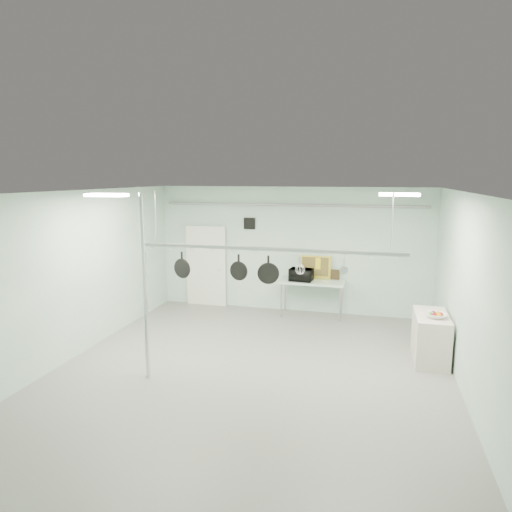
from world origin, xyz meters
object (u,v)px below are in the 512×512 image
(coffee_canister, at_px, (307,277))
(skillet_left, at_px, (182,265))
(skillet_right, at_px, (268,270))
(chrome_pole, at_px, (145,288))
(microwave, at_px, (301,275))
(fruit_bowl, at_px, (436,315))
(pot_rack, at_px, (266,247))
(skillet_mid, at_px, (239,268))
(prep_table, at_px, (312,284))
(side_cabinet, at_px, (431,337))

(coffee_canister, bearing_deg, skillet_left, -120.47)
(coffee_canister, distance_m, skillet_right, 3.31)
(skillet_left, bearing_deg, chrome_pole, -92.53)
(chrome_pole, bearing_deg, microwave, 63.75)
(microwave, xyz_separation_m, fruit_bowl, (2.85, -2.33, -0.11))
(chrome_pole, xyz_separation_m, pot_rack, (1.90, 0.90, 0.63))
(microwave, xyz_separation_m, coffee_canister, (0.14, -0.04, -0.05))
(fruit_bowl, bearing_deg, skillet_left, -168.83)
(fruit_bowl, distance_m, skillet_left, 4.77)
(chrome_pole, xyz_separation_m, fruit_bowl, (4.89, 1.81, -0.66))
(microwave, xyz_separation_m, skillet_right, (-0.10, -3.24, 0.77))
(skillet_left, xyz_separation_m, skillet_mid, (1.10, 0.00, -0.00))
(skillet_mid, bearing_deg, skillet_right, 10.62)
(chrome_pole, relative_size, microwave, 5.75)
(chrome_pole, xyz_separation_m, microwave, (2.04, 4.14, -0.54))
(fruit_bowl, bearing_deg, pot_rack, -163.14)
(prep_table, xyz_separation_m, coffee_canister, (-0.12, -0.10, 0.17))
(microwave, distance_m, fruit_bowl, 3.69)
(pot_rack, xyz_separation_m, skillet_right, (0.04, 0.00, -0.40))
(coffee_canister, bearing_deg, microwave, 164.24)
(fruit_bowl, distance_m, skillet_right, 3.21)
(coffee_canister, bearing_deg, skillet_right, -94.27)
(chrome_pole, relative_size, side_cabinet, 2.67)
(fruit_bowl, height_order, skillet_right, skillet_right)
(side_cabinet, height_order, skillet_right, skillet_right)
(coffee_canister, bearing_deg, prep_table, 39.94)
(coffee_canister, bearing_deg, pot_rack, -94.99)
(prep_table, relative_size, side_cabinet, 1.33)
(fruit_bowl, bearing_deg, skillet_mid, -165.46)
(side_cabinet, xyz_separation_m, coffee_canister, (-2.67, 2.10, 0.56))
(side_cabinet, bearing_deg, microwave, 142.72)
(prep_table, xyz_separation_m, fruit_bowl, (2.59, -2.39, 0.11))
(chrome_pole, xyz_separation_m, skillet_mid, (1.39, 0.90, 0.24))
(coffee_canister, xyz_separation_m, fruit_bowl, (2.71, -2.29, -0.06))
(pot_rack, distance_m, skillet_right, 0.40)
(side_cabinet, relative_size, coffee_canister, 5.98)
(prep_table, bearing_deg, skillet_mid, -105.34)
(skillet_right, bearing_deg, chrome_pole, -166.78)
(pot_rack, height_order, microwave, pot_rack)
(side_cabinet, xyz_separation_m, microwave, (-2.81, 2.14, 0.61))
(microwave, distance_m, skillet_mid, 3.39)
(chrome_pole, xyz_separation_m, skillet_right, (1.94, 0.90, 0.23))
(side_cabinet, height_order, microwave, microwave)
(skillet_left, relative_size, skillet_right, 0.95)
(pot_rack, distance_m, fruit_bowl, 3.38)
(fruit_bowl, bearing_deg, coffee_canister, 139.83)
(side_cabinet, bearing_deg, fruit_bowl, -77.07)
(microwave, height_order, skillet_left, skillet_left)
(prep_table, bearing_deg, fruit_bowl, -42.68)
(microwave, bearing_deg, skillet_right, 94.91)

